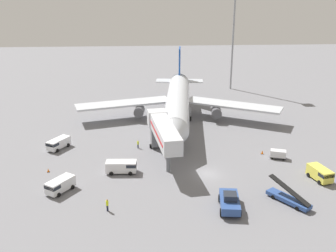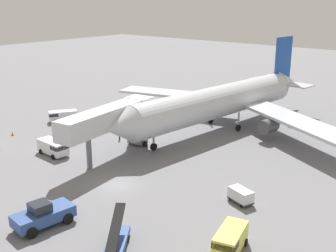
# 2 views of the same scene
# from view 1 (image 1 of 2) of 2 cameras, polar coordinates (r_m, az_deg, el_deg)

# --- Properties ---
(ground_plane) EXTENTS (300.00, 300.00, 0.00)m
(ground_plane) POSITION_cam_1_polar(r_m,az_deg,el_deg) (66.13, 5.73, -6.89)
(ground_plane) COLOR slate
(airplane_at_gate) EXTENTS (47.27, 47.33, 14.16)m
(airplane_at_gate) POSITION_cam_1_polar(r_m,az_deg,el_deg) (89.28, 1.41, 3.57)
(airplane_at_gate) COLOR silver
(airplane_at_gate) RESTS_ON ground
(jet_bridge) EXTENTS (5.35, 17.37, 7.29)m
(jet_bridge) POSITION_cam_1_polar(r_m,az_deg,el_deg) (69.18, -0.78, -0.66)
(jet_bridge) COLOR silver
(jet_bridge) RESTS_ON ground
(pushback_tug) EXTENTS (3.44, 6.09, 2.57)m
(pushback_tug) POSITION_cam_1_polar(r_m,az_deg,el_deg) (56.24, 8.90, -10.72)
(pushback_tug) COLOR #2D4C8E
(pushback_tug) RESTS_ON ground
(belt_loader_truck) EXTENTS (5.24, 6.44, 3.21)m
(belt_loader_truck) POSITION_cam_1_polar(r_m,az_deg,el_deg) (59.78, 17.01, -9.93)
(belt_loader_truck) COLOR #2D4C8E
(belt_loader_truck) RESTS_ON ground
(service_van_outer_left) EXTENTS (4.15, 5.17, 1.94)m
(service_van_outer_left) POSITION_cam_1_polar(r_m,az_deg,el_deg) (78.00, -15.60, -2.42)
(service_van_outer_left) COLOR white
(service_van_outer_left) RESTS_ON ground
(service_van_mid_right) EXTENTS (5.13, 2.57, 2.04)m
(service_van_mid_right) POSITION_cam_1_polar(r_m,az_deg,el_deg) (66.14, -6.63, -5.79)
(service_van_mid_right) COLOR white
(service_van_mid_right) RESTS_ON ground
(service_van_near_left) EXTENTS (4.25, 4.91, 1.99)m
(service_van_near_left) POSITION_cam_1_polar(r_m,az_deg,el_deg) (62.10, -15.38, -8.20)
(service_van_near_left) COLOR white
(service_van_near_left) RESTS_ON ground
(service_van_mid_left) EXTENTS (3.02, 4.77, 2.09)m
(service_van_mid_left) POSITION_cam_1_polar(r_m,az_deg,el_deg) (67.76, 21.14, -6.40)
(service_van_mid_left) COLOR #E5DB4C
(service_van_mid_left) RESTS_ON ground
(baggage_cart_mid_center) EXTENTS (3.06, 2.26, 1.57)m
(baggage_cart_mid_center) POSITION_cam_1_polar(r_m,az_deg,el_deg) (73.75, 15.62, -3.92)
(baggage_cart_mid_center) COLOR #38383D
(baggage_cart_mid_center) RESTS_ON ground
(ground_crew_worker_foreground) EXTENTS (0.42, 0.42, 1.61)m
(ground_crew_worker_foreground) POSITION_cam_1_polar(r_m,az_deg,el_deg) (75.73, -4.36, -2.61)
(ground_crew_worker_foreground) COLOR #1E2333
(ground_crew_worker_foreground) RESTS_ON ground
(ground_crew_worker_midground) EXTENTS (0.38, 0.38, 1.86)m
(ground_crew_worker_midground) POSITION_cam_1_polar(r_m,az_deg,el_deg) (55.89, -8.77, -11.17)
(ground_crew_worker_midground) COLOR #1E2333
(ground_crew_worker_midground) RESTS_ON ground
(safety_cone_alpha) EXTENTS (0.47, 0.47, 0.71)m
(safety_cone_alpha) POSITION_cam_1_polar(r_m,az_deg,el_deg) (75.21, 13.46, -3.69)
(safety_cone_alpha) COLOR black
(safety_cone_alpha) RESTS_ON ground
(safety_cone_bravo) EXTENTS (0.43, 0.43, 0.65)m
(safety_cone_bravo) POSITION_cam_1_polar(r_m,az_deg,el_deg) (69.24, -16.92, -6.13)
(safety_cone_bravo) COLOR black
(safety_cone_bravo) RESTS_ON ground
(apron_light_mast) EXTENTS (2.40, 2.40, 32.79)m
(apron_light_mast) POSITION_cam_1_polar(r_m,az_deg,el_deg) (118.47, 9.56, 15.68)
(apron_light_mast) COLOR #93969B
(apron_light_mast) RESTS_ON ground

